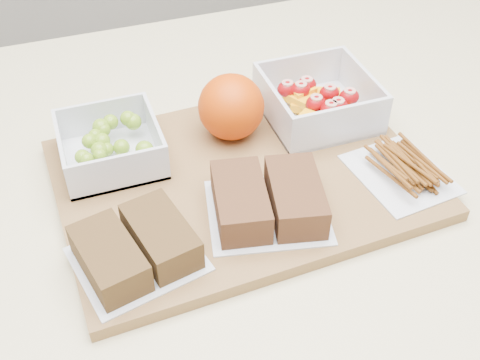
% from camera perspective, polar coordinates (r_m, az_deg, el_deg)
% --- Properties ---
extents(cutting_board, '(0.43, 0.32, 0.02)m').
position_cam_1_polar(cutting_board, '(0.71, 0.17, 0.09)').
color(cutting_board, brown).
rests_on(cutting_board, counter).
extents(grape_container, '(0.11, 0.11, 0.05)m').
position_cam_1_polar(grape_container, '(0.73, -12.03, 3.20)').
color(grape_container, silver).
rests_on(grape_container, cutting_board).
extents(fruit_container, '(0.13, 0.13, 0.06)m').
position_cam_1_polar(fruit_container, '(0.79, 7.39, 7.32)').
color(fruit_container, silver).
rests_on(fruit_container, cutting_board).
extents(orange, '(0.08, 0.08, 0.08)m').
position_cam_1_polar(orange, '(0.74, -0.84, 6.95)').
color(orange, '#D24104').
rests_on(orange, cutting_board).
extents(sandwich_bag_left, '(0.14, 0.13, 0.04)m').
position_cam_1_polar(sandwich_bag_left, '(0.61, -9.86, -6.35)').
color(sandwich_bag_left, silver).
rests_on(sandwich_bag_left, cutting_board).
extents(sandwich_bag_center, '(0.15, 0.14, 0.04)m').
position_cam_1_polar(sandwich_bag_center, '(0.64, 2.68, -1.89)').
color(sandwich_bag_center, silver).
rests_on(sandwich_bag_center, cutting_board).
extents(pretzel_bag, '(0.11, 0.13, 0.03)m').
position_cam_1_polar(pretzel_bag, '(0.72, 15.11, 1.26)').
color(pretzel_bag, silver).
rests_on(pretzel_bag, cutting_board).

